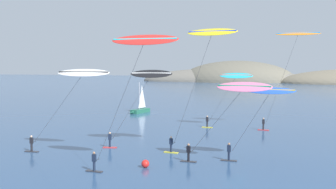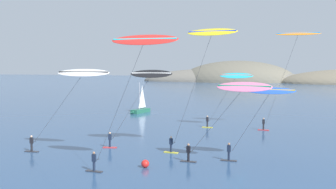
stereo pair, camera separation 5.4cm
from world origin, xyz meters
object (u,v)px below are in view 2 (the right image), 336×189
(kitesurfer_black, at_px, (148,80))
(kitesurfer_white, at_px, (79,79))
(kitesurfer_pink, at_px, (239,93))
(marker_buoy, at_px, (145,164))
(kitesurfer_cyan, at_px, (234,80))
(sailboat_near, at_px, (140,109))
(kitesurfer_red, at_px, (141,49))
(kitesurfer_blue, at_px, (267,96))
(kitesurfer_yellow, at_px, (209,42))
(kitesurfer_orange, at_px, (295,41))

(kitesurfer_black, distance_m, kitesurfer_white, 7.31)
(kitesurfer_pink, distance_m, marker_buoy, 10.24)
(kitesurfer_white, xyz_separation_m, kitesurfer_cyan, (12.36, 21.30, -0.66))
(sailboat_near, xyz_separation_m, kitesurfer_pink, (22.92, -36.59, 5.92))
(sailboat_near, distance_m, kitesurfer_red, 45.45)
(sailboat_near, height_order, kitesurfer_pink, kitesurfer_pink)
(kitesurfer_blue, bearing_deg, sailboat_near, 126.06)
(kitesurfer_red, bearing_deg, marker_buoy, 102.68)
(marker_buoy, bearing_deg, kitesurfer_pink, 16.85)
(kitesurfer_pink, relative_size, marker_buoy, 12.02)
(kitesurfer_black, xyz_separation_m, kitesurfer_yellow, (6.88, -1.78, 3.82))
(sailboat_near, bearing_deg, kitesurfer_blue, -53.94)
(marker_buoy, bearing_deg, sailboat_near, 111.24)
(kitesurfer_blue, bearing_deg, kitesurfer_cyan, 105.95)
(kitesurfer_pink, bearing_deg, kitesurfer_orange, 78.23)
(sailboat_near, relative_size, kitesurfer_pink, 0.71)
(kitesurfer_blue, distance_m, marker_buoy, 12.40)
(kitesurfer_red, height_order, kitesurfer_white, kitesurfer_red)
(kitesurfer_yellow, relative_size, marker_buoy, 17.96)
(kitesurfer_blue, distance_m, kitesurfer_cyan, 20.80)
(kitesurfer_pink, bearing_deg, kitesurfer_blue, 42.35)
(kitesurfer_white, bearing_deg, kitesurfer_red, -33.38)
(sailboat_near, distance_m, kitesurfer_cyan, 25.09)
(kitesurfer_orange, relative_size, kitesurfer_yellow, 1.06)
(kitesurfer_blue, bearing_deg, kitesurfer_orange, 83.30)
(kitesurfer_yellow, height_order, kitesurfer_cyan, kitesurfer_yellow)
(kitesurfer_white, bearing_deg, sailboat_near, 101.18)
(sailboat_near, bearing_deg, kitesurfer_cyan, -36.84)
(sailboat_near, distance_m, kitesurfer_pink, 43.58)
(kitesurfer_red, distance_m, kitesurfer_cyan, 27.45)
(kitesurfer_pink, distance_m, kitesurfer_blue, 3.04)
(kitesurfer_yellow, bearing_deg, kitesurfer_white, -166.27)
(marker_buoy, bearing_deg, kitesurfer_cyan, 79.98)
(sailboat_near, relative_size, kitesurfer_white, 0.63)
(kitesurfer_orange, distance_m, kitesurfer_cyan, 9.54)
(kitesurfer_black, height_order, kitesurfer_yellow, kitesurfer_yellow)
(kitesurfer_black, height_order, kitesurfer_orange, kitesurfer_orange)
(kitesurfer_cyan, bearing_deg, kitesurfer_yellow, -89.89)
(kitesurfer_black, xyz_separation_m, kitesurfer_blue, (12.56, -3.48, -1.20))
(kitesurfer_red, height_order, kitesurfer_orange, kitesurfer_orange)
(kitesurfer_orange, bearing_deg, kitesurfer_red, -113.63)
(sailboat_near, bearing_deg, kitesurfer_white, -78.82)
(sailboat_near, relative_size, kitesurfer_black, 0.70)
(kitesurfer_black, distance_m, kitesurfer_blue, 13.08)
(sailboat_near, distance_m, kitesurfer_black, 34.20)
(kitesurfer_cyan, bearing_deg, kitesurfer_blue, -74.05)
(kitesurfer_red, distance_m, kitesurfer_orange, 29.41)
(kitesurfer_blue, bearing_deg, marker_buoy, -156.32)
(kitesurfer_blue, xyz_separation_m, kitesurfer_cyan, (-5.71, 19.98, 0.72))
(marker_buoy, bearing_deg, kitesurfer_black, 107.85)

